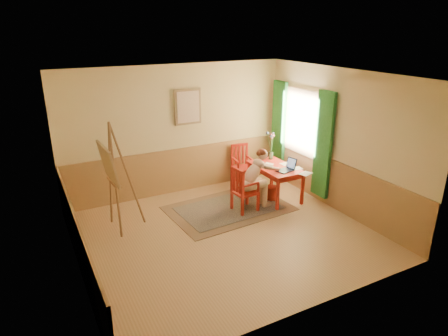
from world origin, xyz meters
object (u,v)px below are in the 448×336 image
chair_left (243,190)px  laptop (287,168)px  table (275,170)px  figure (255,177)px  easel (111,168)px  chair_back (242,165)px

chair_left → laptop: (1.02, -0.05, 0.30)m
table → chair_left: 0.99m
chair_left → figure: bearing=3.2°
easel → table: bearing=-3.1°
chair_back → figure: 1.36m
easel → chair_left: bearing=-10.3°
table → chair_left: chair_left is taller
table → figure: 0.70m
chair_back → easel: bearing=-164.9°
table → chair_back: (-0.23, 1.03, -0.16)m
laptop → easel: bearing=171.9°
chair_back → figure: bearing=-108.5°
chair_back → easel: size_ratio=0.47×
chair_left → figure: size_ratio=0.75×
figure → chair_left: bearing=-176.8°
chair_left → figure: figure is taller
figure → laptop: size_ratio=2.85×
laptop → easel: easel is taller
figure → easel: size_ratio=0.62×
chair_back → laptop: laptop is taller
chair_left → chair_back: chair_back is taller
table → laptop: laptop is taller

